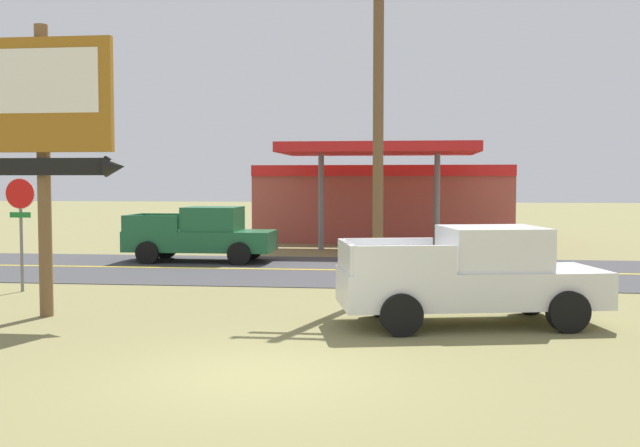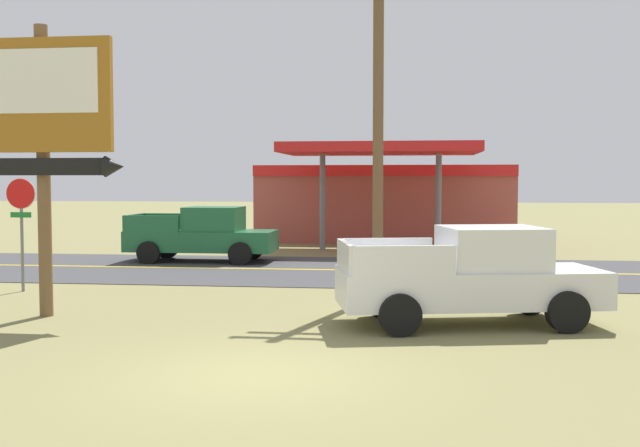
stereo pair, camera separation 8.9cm
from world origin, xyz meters
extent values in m
plane|color=olive|center=(0.00, 0.00, 0.00)|extent=(180.00, 180.00, 0.00)
cube|color=#3D3D3F|center=(0.00, 13.00, 0.01)|extent=(140.00, 8.00, 0.02)
cube|color=gold|center=(0.00, 13.00, 0.02)|extent=(126.00, 0.20, 0.01)
cylinder|color=brown|center=(-5.42, 4.24, 3.07)|extent=(0.28, 0.28, 6.13)
cube|color=#996019|center=(-5.42, 4.06, 4.65)|extent=(3.20, 0.16, 2.36)
cube|color=white|center=(-5.42, 3.97, 4.94)|extent=(2.69, 0.03, 1.32)
cube|color=black|center=(-5.42, 4.06, 3.17)|extent=(2.88, 0.12, 0.36)
cone|color=black|center=(-3.78, 4.06, 3.17)|extent=(0.40, 0.44, 0.44)
cylinder|color=slate|center=(-7.75, 7.53, 1.10)|extent=(0.08, 0.08, 2.20)
cylinder|color=red|center=(-7.75, 7.50, 2.55)|extent=(0.76, 0.03, 0.76)
cylinder|color=white|center=(-7.75, 7.52, 2.55)|extent=(0.80, 0.01, 0.80)
cube|color=#19722D|center=(-7.75, 7.50, 2.00)|extent=(0.56, 0.03, 0.14)
cylinder|color=brown|center=(1.47, 7.65, 4.68)|extent=(0.26, 0.26, 9.37)
cube|color=#A84C42|center=(1.00, 26.32, 1.80)|extent=(12.00, 6.00, 3.60)
cube|color=red|center=(1.00, 23.27, 3.35)|extent=(12.00, 0.12, 0.50)
cube|color=red|center=(1.00, 20.32, 4.20)|extent=(8.00, 5.00, 0.40)
cylinder|color=slate|center=(-1.40, 20.32, 2.10)|extent=(0.24, 0.24, 4.20)
cylinder|color=slate|center=(3.40, 20.32, 2.10)|extent=(0.24, 0.24, 4.20)
cube|color=silver|center=(3.46, 4.37, 0.76)|extent=(5.50, 3.03, 0.72)
cube|color=silver|center=(3.90, 4.47, 1.54)|extent=(2.24, 2.17, 0.84)
cube|color=#28333D|center=(4.77, 4.66, 1.54)|extent=(0.45, 1.64, 0.71)
cube|color=silver|center=(1.77, 4.94, 1.40)|extent=(1.93, 0.54, 0.56)
cube|color=silver|center=(2.17, 3.15, 1.40)|extent=(1.93, 0.54, 0.56)
cube|color=silver|center=(1.02, 3.84, 1.40)|extent=(0.52, 1.86, 0.56)
cylinder|color=black|center=(4.82, 5.68, 0.40)|extent=(0.84, 0.45, 0.80)
cylinder|color=black|center=(5.24, 3.76, 0.40)|extent=(0.84, 0.45, 0.80)
cylinder|color=black|center=(1.68, 4.98, 0.40)|extent=(0.84, 0.45, 0.80)
cylinder|color=black|center=(2.10, 3.07, 0.40)|extent=(0.84, 0.45, 0.80)
cube|color=#1E6038|center=(-5.09, 15.00, 0.76)|extent=(5.20, 1.96, 0.72)
cube|color=#1E6038|center=(-4.64, 15.00, 1.54)|extent=(1.90, 1.80, 0.84)
cube|color=#28333D|center=(-3.75, 15.00, 1.54)|extent=(0.10, 1.66, 0.71)
cube|color=#1E6038|center=(-6.61, 15.92, 1.40)|extent=(1.95, 0.12, 0.56)
cube|color=#1E6038|center=(-6.61, 14.08, 1.40)|extent=(1.95, 0.12, 0.56)
cube|color=#1E6038|center=(-7.59, 15.00, 1.40)|extent=(0.12, 1.88, 0.56)
cylinder|color=black|center=(-3.47, 15.98, 0.40)|extent=(0.80, 0.28, 0.80)
cylinder|color=black|center=(-3.47, 14.02, 0.40)|extent=(0.80, 0.28, 0.80)
cylinder|color=black|center=(-6.70, 15.98, 0.40)|extent=(0.80, 0.28, 0.80)
cylinder|color=black|center=(-6.70, 14.02, 0.40)|extent=(0.80, 0.28, 0.80)
camera|label=1|loc=(2.21, -10.74, 2.88)|focal=41.96mm
camera|label=2|loc=(2.30, -10.73, 2.88)|focal=41.96mm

